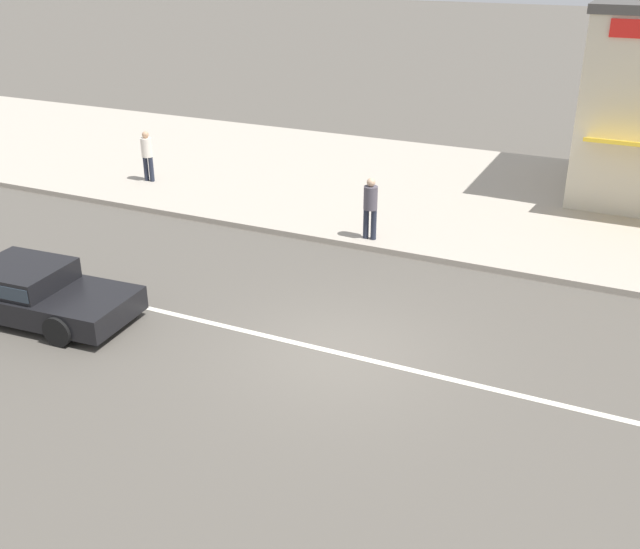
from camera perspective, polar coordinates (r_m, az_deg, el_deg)
The scene contains 6 objects.
ground_plane at distance 13.82m, azimuth 1.42°, elevation -6.00°, with size 160.00×160.00×0.00m, color #544F47.
lane_centre_stripe at distance 13.82m, azimuth 1.42°, elevation -5.99°, with size 50.40×0.14×0.01m, color silver.
kerb_strip at distance 22.33m, azimuth 11.62°, elevation 5.84°, with size 68.00×10.00×0.15m, color #ADA393.
sedan_black_1 at distance 16.09m, azimuth -21.59°, elevation -1.09°, with size 4.76×2.04×1.06m.
pedestrian_near_clock at distance 23.44m, azimuth -13.04°, elevation 9.05°, with size 0.34×0.34×1.53m.
pedestrian_by_shop at distance 18.28m, azimuth 3.86°, elevation 5.38°, with size 0.34×0.34×1.56m.
Camera 1 is at (4.74, -10.94, 6.99)m, focal length 42.00 mm.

